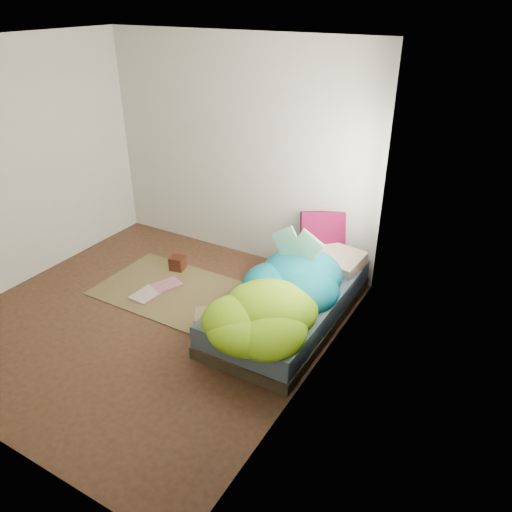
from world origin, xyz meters
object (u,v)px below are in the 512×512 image
(open_book, at_px, (297,236))
(floor_book_b, at_px, (162,281))
(floor_book_a, at_px, (138,291))
(bed, at_px, (289,305))
(wooden_box, at_px, (177,263))
(pillow_magenta, at_px, (323,233))

(open_book, relative_size, floor_book_b, 1.46)
(floor_book_b, bearing_deg, floor_book_a, -82.77)
(bed, height_order, floor_book_a, bed)
(open_book, distance_m, floor_book_a, 1.90)
(wooden_box, bearing_deg, floor_book_a, -94.68)
(open_book, xyz_separation_m, wooden_box, (-1.54, -0.01, -0.73))
(pillow_magenta, relative_size, floor_book_b, 1.55)
(floor_book_b, bearing_deg, wooden_box, 118.20)
(wooden_box, xyz_separation_m, floor_book_b, (0.03, -0.33, -0.07))
(open_book, distance_m, wooden_box, 1.71)
(open_book, height_order, wooden_box, open_book)
(floor_book_a, distance_m, floor_book_b, 0.31)
(bed, xyz_separation_m, wooden_box, (-1.60, 0.24, -0.08))
(open_book, distance_m, floor_book_b, 1.74)
(wooden_box, distance_m, floor_book_b, 0.34)
(open_book, height_order, floor_book_a, open_book)
(pillow_magenta, height_order, floor_book_a, pillow_magenta)
(bed, distance_m, open_book, 0.70)
(pillow_magenta, distance_m, wooden_box, 1.76)
(bed, height_order, open_book, open_book)
(wooden_box, bearing_deg, bed, -8.55)
(bed, xyz_separation_m, floor_book_b, (-1.57, -0.09, -0.14))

